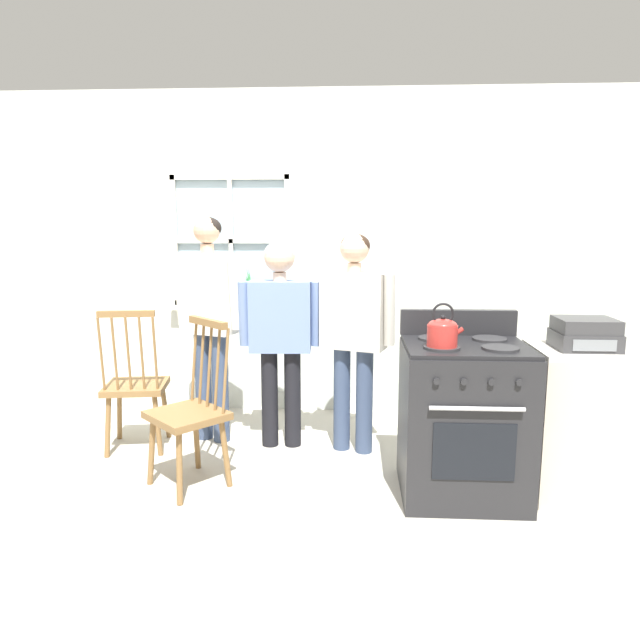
{
  "coord_description": "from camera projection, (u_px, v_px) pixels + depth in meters",
  "views": [
    {
      "loc": [
        0.77,
        -3.43,
        1.62
      ],
      "look_at": [
        0.57,
        0.21,
        1.0
      ],
      "focal_mm": 32.0,
      "sensor_mm": 36.0,
      "label": 1
    }
  ],
  "objects": [
    {
      "name": "person_elderly_left",
      "position": [
        209.0,
        309.0,
        4.17
      ],
      "size": [
        0.55,
        0.33,
        1.66
      ],
      "rotation": [
        0.0,
        0.0,
        -0.34
      ],
      "color": "#384766",
      "rests_on": "ground_plane"
    },
    {
      "name": "chair_by_window",
      "position": [
        190.0,
        413.0,
        3.51
      ],
      "size": [
        0.58,
        0.58,
        1.04
      ],
      "rotation": [
        0.0,
        0.0,
        -0.76
      ],
      "color": "olive",
      "rests_on": "ground_plane"
    },
    {
      "name": "wall_back",
      "position": [
        263.0,
        256.0,
        4.85
      ],
      "size": [
        6.4,
        0.16,
        2.7
      ],
      "color": "silver",
      "rests_on": "ground_plane"
    },
    {
      "name": "stereo",
      "position": [
        585.0,
        334.0,
        3.3
      ],
      "size": [
        0.34,
        0.29,
        0.18
      ],
      "color": "#38383A",
      "rests_on": "side_counter"
    },
    {
      "name": "person_adult_right",
      "position": [
        354.0,
        322.0,
        3.97
      ],
      "size": [
        0.59,
        0.34,
        1.55
      ],
      "rotation": [
        0.0,
        0.0,
        -0.32
      ],
      "color": "#384766",
      "rests_on": "ground_plane"
    },
    {
      "name": "stove",
      "position": [
        463.0,
        418.0,
        3.4
      ],
      "size": [
        0.72,
        0.68,
        1.08
      ],
      "color": "#232326",
      "rests_on": "ground_plane"
    },
    {
      "name": "chair_near_wall",
      "position": [
        135.0,
        387.0,
        4.09
      ],
      "size": [
        0.47,
        0.46,
        1.04
      ],
      "rotation": [
        0.0,
        0.0,
        -2.99
      ],
      "color": "olive",
      "rests_on": "ground_plane"
    },
    {
      "name": "person_teen_center",
      "position": [
        280.0,
        323.0,
        4.07
      ],
      "size": [
        0.59,
        0.24,
        1.49
      ],
      "rotation": [
        0.0,
        0.0,
        0.04
      ],
      "color": "black",
      "rests_on": "ground_plane"
    },
    {
      "name": "ground_plane",
      "position": [
        231.0,
        476.0,
        3.7
      ],
      "size": [
        16.0,
        16.0,
        0.0
      ],
      "primitive_type": "plane",
      "color": "#B2AD9E"
    },
    {
      "name": "kettle",
      "position": [
        443.0,
        331.0,
        3.18
      ],
      "size": [
        0.21,
        0.17,
        0.25
      ],
      "color": "red",
      "rests_on": "stove"
    },
    {
      "name": "potted_plant",
      "position": [
        248.0,
        295.0,
        4.82
      ],
      "size": [
        0.15,
        0.15,
        0.33
      ],
      "color": "beige",
      "rests_on": "wall_back"
    },
    {
      "name": "side_counter",
      "position": [
        577.0,
        421.0,
        3.41
      ],
      "size": [
        0.55,
        0.5,
        0.9
      ],
      "color": "beige",
      "rests_on": "ground_plane"
    }
  ]
}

